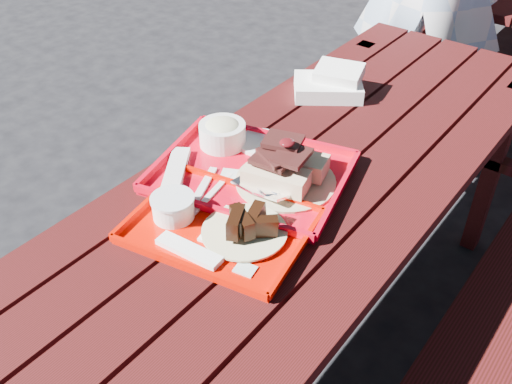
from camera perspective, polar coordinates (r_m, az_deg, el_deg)
ground at (r=2.08m, az=2.63°, el=-16.14°), size 60.00×60.00×0.00m
picnic_table_near at (r=1.66m, az=3.18°, el=-4.61°), size 1.41×2.40×0.75m
near_tray at (r=1.56m, az=-0.16°, el=3.11°), size 0.59×0.51×0.16m
far_tray at (r=1.38m, az=-3.98°, el=-3.21°), size 0.48×0.40×0.07m
white_cloth at (r=1.98m, az=7.51°, el=10.72°), size 0.28×0.26×0.09m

